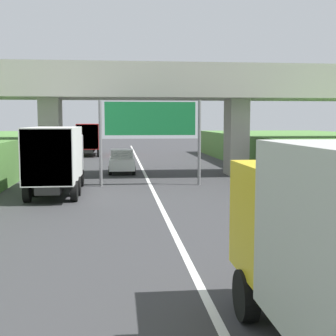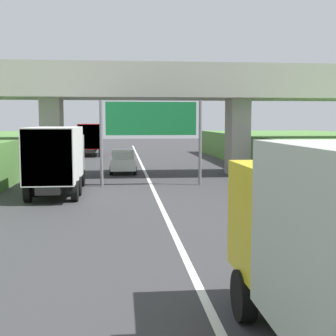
{
  "view_description": "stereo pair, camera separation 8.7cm",
  "coord_description": "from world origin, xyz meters",
  "px_view_note": "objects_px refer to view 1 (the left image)",
  "views": [
    {
      "loc": [
        -1.8,
        0.75,
        3.73
      ],
      "look_at": [
        0.0,
        17.78,
        2.0
      ],
      "focal_mm": 49.67,
      "sensor_mm": 36.0,
      "label": 1
    },
    {
      "loc": [
        -1.71,
        0.74,
        3.73
      ],
      "look_at": [
        0.0,
        17.78,
        2.0
      ],
      "focal_mm": 49.67,
      "sensor_mm": 36.0,
      "label": 2
    }
  ],
  "objects_px": {
    "overhead_highway_sign": "(150,124)",
    "car_white": "(122,161)",
    "truck_silver": "(57,157)",
    "construction_barrel_3": "(298,190)",
    "truck_red": "(89,138)"
  },
  "relations": [
    {
      "from": "car_white",
      "to": "overhead_highway_sign",
      "type": "bearing_deg",
      "value": -76.68
    },
    {
      "from": "truck_red",
      "to": "car_white",
      "type": "xyz_separation_m",
      "value": [
        3.39,
        -17.8,
        -1.08
      ]
    },
    {
      "from": "truck_silver",
      "to": "car_white",
      "type": "height_order",
      "value": "truck_silver"
    },
    {
      "from": "car_white",
      "to": "construction_barrel_3",
      "type": "height_order",
      "value": "car_white"
    },
    {
      "from": "truck_red",
      "to": "truck_silver",
      "type": "xyz_separation_m",
      "value": [
        0.04,
        -27.25,
        0.0
      ]
    },
    {
      "from": "truck_silver",
      "to": "construction_barrel_3",
      "type": "bearing_deg",
      "value": -13.68
    },
    {
      "from": "construction_barrel_3",
      "to": "truck_red",
      "type": "bearing_deg",
      "value": 111.22
    },
    {
      "from": "truck_silver",
      "to": "car_white",
      "type": "distance_m",
      "value": 10.09
    },
    {
      "from": "truck_silver",
      "to": "car_white",
      "type": "relative_size",
      "value": 1.78
    },
    {
      "from": "truck_red",
      "to": "construction_barrel_3",
      "type": "distance_m",
      "value": 32.31
    },
    {
      "from": "overhead_highway_sign",
      "to": "car_white",
      "type": "xyz_separation_m",
      "value": [
        -1.61,
        6.8,
        -2.74
      ]
    },
    {
      "from": "overhead_highway_sign",
      "to": "construction_barrel_3",
      "type": "relative_size",
      "value": 6.53
    },
    {
      "from": "car_white",
      "to": "construction_barrel_3",
      "type": "relative_size",
      "value": 4.56
    },
    {
      "from": "overhead_highway_sign",
      "to": "truck_silver",
      "type": "relative_size",
      "value": 0.81
    },
    {
      "from": "overhead_highway_sign",
      "to": "construction_barrel_3",
      "type": "bearing_deg",
      "value": -39.44
    }
  ]
}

